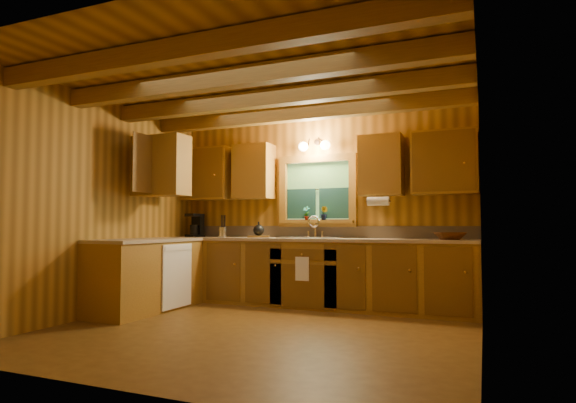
# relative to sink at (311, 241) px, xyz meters

# --- Properties ---
(room) EXTENTS (4.20, 4.20, 4.20)m
(room) POSITION_rel_sink_xyz_m (0.00, -1.60, 0.44)
(room) COLOR brown
(room) RESTS_ON ground
(ceiling_beams) EXTENTS (4.20, 2.54, 0.18)m
(ceiling_beams) POSITION_rel_sink_xyz_m (0.00, -1.60, 1.63)
(ceiling_beams) COLOR brown
(ceiling_beams) RESTS_ON room
(base_cabinets) EXTENTS (4.20, 2.22, 0.86)m
(base_cabinets) POSITION_rel_sink_xyz_m (-0.49, -0.32, -0.43)
(base_cabinets) COLOR olive
(base_cabinets) RESTS_ON ground
(countertop) EXTENTS (4.20, 2.24, 0.04)m
(countertop) POSITION_rel_sink_xyz_m (-0.48, -0.31, 0.02)
(countertop) COLOR tan
(countertop) RESTS_ON base_cabinets
(backsplash) EXTENTS (4.20, 0.02, 0.16)m
(backsplash) POSITION_rel_sink_xyz_m (0.00, 0.28, 0.12)
(backsplash) COLOR #9B8568
(backsplash) RESTS_ON room
(dishwasher_panel) EXTENTS (0.02, 0.60, 0.80)m
(dishwasher_panel) POSITION_rel_sink_xyz_m (-1.47, -0.92, -0.43)
(dishwasher_panel) COLOR white
(dishwasher_panel) RESTS_ON base_cabinets
(upper_cabinets) EXTENTS (4.19, 1.77, 0.78)m
(upper_cabinets) POSITION_rel_sink_xyz_m (-0.56, -0.18, 0.98)
(upper_cabinets) COLOR olive
(upper_cabinets) RESTS_ON room
(window) EXTENTS (1.12, 0.08, 1.00)m
(window) POSITION_rel_sink_xyz_m (0.00, 0.26, 0.67)
(window) COLOR brown
(window) RESTS_ON room
(window_sill) EXTENTS (1.06, 0.14, 0.04)m
(window_sill) POSITION_rel_sink_xyz_m (0.00, 0.22, 0.26)
(window_sill) COLOR brown
(window_sill) RESTS_ON room
(wall_sconce) EXTENTS (0.45, 0.21, 0.17)m
(wall_sconce) POSITION_rel_sink_xyz_m (0.00, 0.14, 1.31)
(wall_sconce) COLOR black
(wall_sconce) RESTS_ON room
(paper_towel_roll) EXTENTS (0.27, 0.11, 0.11)m
(paper_towel_roll) POSITION_rel_sink_xyz_m (0.92, -0.07, 0.51)
(paper_towel_roll) COLOR white
(paper_towel_roll) RESTS_ON upper_cabinets
(dish_towel) EXTENTS (0.18, 0.01, 0.30)m
(dish_towel) POSITION_rel_sink_xyz_m (0.00, -0.34, -0.34)
(dish_towel) COLOR white
(dish_towel) RESTS_ON base_cabinets
(sink) EXTENTS (0.82, 0.48, 0.43)m
(sink) POSITION_rel_sink_xyz_m (0.00, 0.00, 0.00)
(sink) COLOR silver
(sink) RESTS_ON countertop
(coffee_maker) EXTENTS (0.19, 0.25, 0.34)m
(coffee_maker) POSITION_rel_sink_xyz_m (-1.86, 0.08, 0.21)
(coffee_maker) COLOR black
(coffee_maker) RESTS_ON countertop
(utensil_crock) EXTENTS (0.11, 0.11, 0.32)m
(utensil_crock) POSITION_rel_sink_xyz_m (-1.31, -0.07, 0.12)
(utensil_crock) COLOR silver
(utensil_crock) RESTS_ON countertop
(cutting_board) EXTENTS (0.35, 0.30, 0.03)m
(cutting_board) POSITION_rel_sink_xyz_m (-0.77, -0.02, 0.06)
(cutting_board) COLOR brown
(cutting_board) RESTS_ON countertop
(teakettle) EXTENTS (0.15, 0.15, 0.19)m
(teakettle) POSITION_rel_sink_xyz_m (-0.77, -0.02, 0.15)
(teakettle) COLOR black
(teakettle) RESTS_ON cutting_board
(wicker_basket) EXTENTS (0.46, 0.46, 0.09)m
(wicker_basket) POSITION_rel_sink_xyz_m (1.76, -0.09, 0.09)
(wicker_basket) COLOR #48230C
(wicker_basket) RESTS_ON countertop
(potted_plant_left) EXTENTS (0.11, 0.08, 0.20)m
(potted_plant_left) POSITION_rel_sink_xyz_m (-0.15, 0.22, 0.38)
(potted_plant_left) COLOR brown
(potted_plant_left) RESTS_ON window_sill
(potted_plant_right) EXTENTS (0.13, 0.12, 0.19)m
(potted_plant_right) POSITION_rel_sink_xyz_m (0.12, 0.21, 0.38)
(potted_plant_right) COLOR brown
(potted_plant_right) RESTS_ON window_sill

